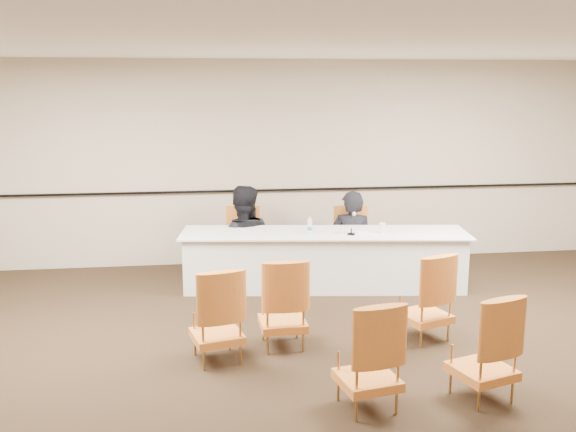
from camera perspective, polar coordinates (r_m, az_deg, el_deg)
The scene contains 19 objects.
floor at distance 6.09m, azimuth 3.10°, elevation -14.08°, with size 10.00×10.00×0.00m, color black.
ceiling at distance 5.50m, azimuth 3.45°, elevation 15.37°, with size 10.00×10.00×0.00m, color white.
wall_back at distance 9.51m, azimuth -1.29°, elevation 4.74°, with size 10.00×0.04×3.00m, color #B9AD92.
wall_rail at distance 9.53m, azimuth -1.25°, elevation 2.32°, with size 9.80×0.04×0.03m, color black.
panel_table at distance 8.47m, azimuth 3.23°, elevation -3.90°, with size 3.73×0.86×0.75m, color white, non-canonical shape.
panelist_main at distance 9.04m, azimuth 5.65°, elevation -2.98°, with size 0.61×0.40×1.68m, color black.
panelist_main_chair at distance 9.02m, azimuth 5.66°, elevation -2.32°, with size 0.50×0.50×0.95m, color #AF671F, non-canonical shape.
panelist_second at distance 9.01m, azimuth -4.06°, elevation -2.95°, with size 0.87×0.68×1.80m, color black.
panelist_second_chair at distance 8.99m, azimuth -4.07°, elevation -2.34°, with size 0.50×0.50×0.95m, color #AF671F, non-canonical shape.
papers at distance 8.35m, azimuth 6.97°, elevation -1.54°, with size 0.30×0.22×0.00m, color white.
microphone at distance 8.22m, azimuth 5.66°, elevation -0.74°, with size 0.10×0.20×0.28m, color black, non-canonical shape.
water_bottle at distance 8.31m, azimuth 1.94°, elevation -0.81°, with size 0.06×0.06×0.21m, color teal, non-canonical shape.
drinking_glass at distance 8.30m, azimuth 4.85°, elevation -1.23°, with size 0.06×0.06×0.10m, color silver.
coffee_cup at distance 8.37m, azimuth 8.37°, elevation -1.09°, with size 0.09×0.09×0.14m, color silver.
aud_chair_front_left at distance 6.27m, azimuth -6.37°, elevation -8.64°, with size 0.50×0.50×0.95m, color #AF671F, non-canonical shape.
aud_chair_front_mid at distance 6.55m, azimuth -0.48°, elevation -7.66°, with size 0.50×0.50×0.95m, color #AF671F, non-canonical shape.
aud_chair_front_right at distance 6.89m, azimuth 12.07°, elevation -6.95°, with size 0.50×0.50×0.95m, color #AF671F, non-canonical shape.
aud_chair_back_mid at distance 5.40m, azimuth 7.11°, elevation -12.08°, with size 0.50×0.50×0.95m, color #AF671F, non-canonical shape.
aud_chair_back_right at distance 5.76m, azimuth 16.98°, elevation -10.98°, with size 0.50×0.50×0.95m, color #AF671F, non-canonical shape.
Camera 1 is at (-1.05, -5.39, 2.64)m, focal length 40.00 mm.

